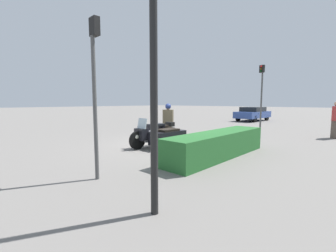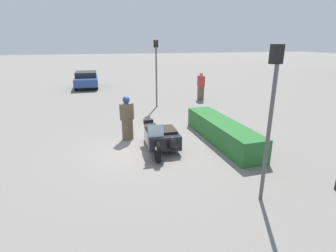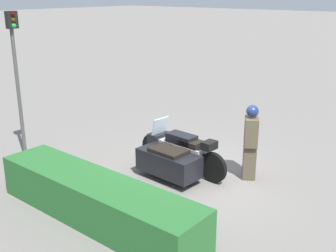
% 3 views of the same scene
% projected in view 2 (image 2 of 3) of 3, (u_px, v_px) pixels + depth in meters
% --- Properties ---
extents(ground_plane, '(160.00, 160.00, 0.00)m').
position_uv_depth(ground_plane, '(153.00, 146.00, 9.67)').
color(ground_plane, slate).
extents(police_motorcycle, '(2.55, 1.25, 1.17)m').
position_uv_depth(police_motorcycle, '(162.00, 138.00, 9.18)').
color(police_motorcycle, black).
rests_on(police_motorcycle, ground).
extents(officer_rider, '(0.49, 0.55, 1.72)m').
position_uv_depth(officer_rider, '(127.00, 117.00, 10.13)').
color(officer_rider, brown).
rests_on(officer_rider, ground).
extents(hedge_bush_curbside, '(4.61, 1.00, 0.81)m').
position_uv_depth(hedge_bush_curbside, '(222.00, 131.00, 10.06)').
color(hedge_bush_curbside, '#28662D').
rests_on(hedge_bush_curbside, ground).
extents(traffic_light_near, '(0.23, 0.26, 3.64)m').
position_uv_depth(traffic_light_near, '(271.00, 104.00, 5.74)').
color(traffic_light_near, '#4C4C4C').
rests_on(traffic_light_near, ground).
extents(traffic_light_far, '(0.23, 0.29, 3.79)m').
position_uv_depth(traffic_light_far, '(156.00, 65.00, 14.79)').
color(traffic_light_far, '#4C4C4C').
rests_on(traffic_light_far, ground).
extents(parked_car_background, '(4.35, 1.95, 1.32)m').
position_uv_depth(parked_car_background, '(86.00, 79.00, 21.99)').
color(parked_car_background, '#2D478C').
rests_on(parked_car_background, ground).
extents(pedestrian_bystander, '(0.52, 0.32, 1.83)m').
position_uv_depth(pedestrian_bystander, '(201.00, 86.00, 17.14)').
color(pedestrian_bystander, brown).
rests_on(pedestrian_bystander, ground).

